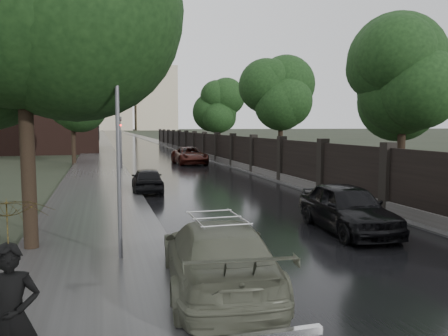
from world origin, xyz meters
TOP-DOWN VIEW (x-y plane):
  - ground at (0.00, 0.00)m, footprint 800.00×800.00m
  - road at (0.00, 190.00)m, footprint 8.00×420.00m
  - sidewalk_left at (-6.00, 190.00)m, footprint 4.00×420.00m
  - verge_right at (5.50, 190.00)m, footprint 3.00×420.00m
  - fence_right at (4.60, 32.01)m, footprint 0.45×75.72m
  - tree_left_near at (-7.60, 3.00)m, footprint 5.44×5.44m
  - tree_left_far at (-8.00, 30.00)m, footprint 4.25×4.25m
  - tree_right_a at (7.50, 8.00)m, footprint 4.08×4.08m
  - tree_right_b at (7.50, 22.00)m, footprint 4.08×4.08m
  - tree_right_c at (7.50, 40.00)m, footprint 4.08×4.08m
  - lamp_post at (-5.40, 1.50)m, footprint 0.25×0.12m
  - traffic_light at (-4.30, 24.99)m, footprint 0.16×0.32m
  - stalinist_tower at (0.00, 300.00)m, footprint 92.00×30.00m
  - volga_sedan at (-3.60, -0.80)m, footprint 2.56×5.19m
  - hatchback_left at (-3.60, 12.76)m, footprint 1.67×3.78m
  - car_right_near at (1.60, 2.88)m, footprint 2.12×4.60m
  - car_right_far at (1.60, 27.97)m, footprint 2.58×5.36m
  - pedestrian_umbrella at (-6.87, -3.60)m, footprint 1.08×1.10m

SIDE VIEW (x-z plane):
  - ground at x=0.00m, z-range 0.00..0.00m
  - road at x=0.00m, z-range 0.00..0.02m
  - verge_right at x=5.50m, z-range 0.00..0.08m
  - sidewalk_left at x=-6.00m, z-range 0.00..0.16m
  - hatchback_left at x=-3.60m, z-range 0.00..1.27m
  - volga_sedan at x=-3.60m, z-range 0.00..1.45m
  - car_right_far at x=1.60m, z-range 0.00..1.47m
  - car_right_near at x=1.60m, z-range 0.00..1.53m
  - fence_right at x=4.60m, z-range -0.34..2.36m
  - pedestrian_umbrella at x=-6.87m, z-range 0.63..3.44m
  - traffic_light at x=-4.30m, z-range 0.40..4.40m
  - lamp_post at x=-5.40m, z-range 0.12..5.23m
  - tree_right_a at x=7.50m, z-range 1.44..8.46m
  - tree_right_b at x=7.50m, z-range 1.44..8.46m
  - tree_right_c at x=7.50m, z-range 1.44..8.46m
  - tree_left_far at x=-8.00m, z-range 1.55..8.94m
  - tree_left_near at x=-7.60m, z-range 1.84..11.00m
  - stalinist_tower at x=0.00m, z-range -41.12..117.88m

